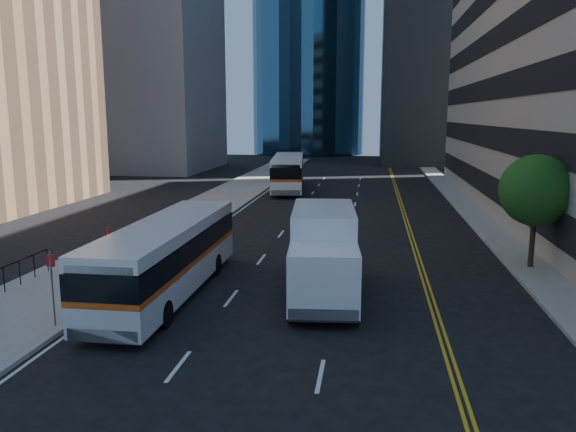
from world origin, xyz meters
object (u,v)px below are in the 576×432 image
(bus_front, at_px, (167,256))
(box_truck, at_px, (323,252))
(street_tree, at_px, (536,190))
(bus_rear, at_px, (288,172))

(bus_front, height_order, box_truck, box_truck)
(street_tree, relative_size, bus_front, 0.46)
(bus_rear, bearing_deg, box_truck, -85.70)
(street_tree, relative_size, bus_rear, 0.41)
(box_truck, bearing_deg, bus_front, -179.17)
(box_truck, bearing_deg, street_tree, 25.17)
(bus_rear, bearing_deg, street_tree, -66.33)
(street_tree, height_order, box_truck, street_tree)
(bus_rear, distance_m, box_truck, 31.51)
(street_tree, bearing_deg, bus_front, -158.57)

